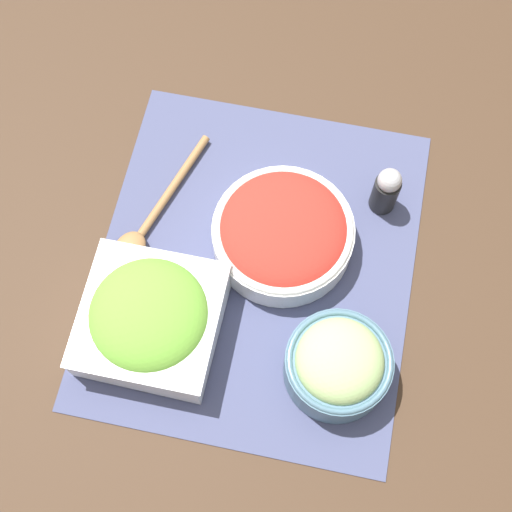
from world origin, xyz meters
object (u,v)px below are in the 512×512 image
Objects in this scene: lettuce_bowl at (150,318)px; wooden_spoon at (144,228)px; cucumber_bowl at (338,364)px; pepper_shaker at (386,190)px; tomato_bowl at (283,232)px.

lettuce_bowl is 0.76× the size of wooden_spoon.
cucumber_bowl is at bearing 87.42° from lettuce_bowl.
pepper_shaker is at bearing 131.96° from lettuce_bowl.
cucumber_bowl is at bearing 31.38° from tomato_bowl.
tomato_bowl is 0.20m from cucumber_bowl.
cucumber_bowl is 0.26m from pepper_shaker.
tomato_bowl is at bearing -55.16° from pepper_shaker.
lettuce_bowl is at bearing -92.58° from cucumber_bowl.
tomato_bowl is 1.43× the size of cucumber_bowl.
pepper_shaker is (-0.09, 0.13, 0.01)m from tomato_bowl.
tomato_bowl is 1.10× the size of lettuce_bowl.
tomato_bowl is 0.22m from lettuce_bowl.
tomato_bowl is at bearing 96.25° from wooden_spoon.
tomato_bowl is at bearing 137.18° from lettuce_bowl.
lettuce_bowl is 1.30× the size of cucumber_bowl.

